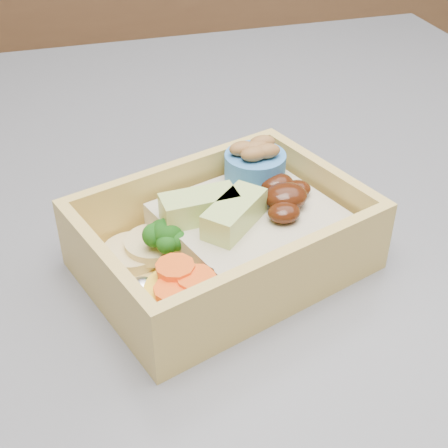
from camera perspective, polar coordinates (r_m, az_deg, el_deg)
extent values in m
cube|color=brown|center=(1.93, -16.48, 10.37)|extent=(3.20, 0.60, 0.90)
cube|color=#3B3B40|center=(0.57, -17.67, -1.17)|extent=(1.24, 0.84, 0.04)
cube|color=#D9B459|center=(0.48, 0.00, -3.38)|extent=(0.24, 0.20, 0.01)
cube|color=#D9B459|center=(0.51, -4.39, 3.16)|extent=(0.20, 0.07, 0.05)
cube|color=#D9B459|center=(0.42, 5.35, -5.09)|extent=(0.20, 0.07, 0.05)
cube|color=#D9B459|center=(0.52, 8.89, 3.06)|extent=(0.05, 0.12, 0.05)
cube|color=#D9B459|center=(0.43, -10.76, -4.92)|extent=(0.05, 0.12, 0.05)
cube|color=tan|center=(0.48, 2.43, -0.44)|extent=(0.15, 0.15, 0.03)
ellipsoid|color=#351407|center=(0.48, 5.66, 2.53)|extent=(0.04, 0.04, 0.02)
ellipsoid|color=#351407|center=(0.49, 4.86, 3.69)|extent=(0.03, 0.03, 0.01)
ellipsoid|color=#351407|center=(0.46, 5.52, 1.04)|extent=(0.03, 0.03, 0.01)
ellipsoid|color=#351407|center=(0.49, 6.67, 3.19)|extent=(0.03, 0.03, 0.01)
cube|color=#B7D36E|center=(0.45, 0.96, 0.94)|extent=(0.06, 0.06, 0.02)
cube|color=#B7D36E|center=(0.46, -2.27, 1.62)|extent=(0.06, 0.03, 0.02)
cylinder|color=#7EB561|center=(0.47, -5.08, -2.81)|extent=(0.01, 0.01, 0.02)
sphere|color=#185513|center=(0.46, -5.21, -0.81)|extent=(0.02, 0.02, 0.02)
sphere|color=#185513|center=(0.46, -4.52, -0.39)|extent=(0.02, 0.02, 0.02)
sphere|color=#185513|center=(0.46, -6.40, -1.03)|extent=(0.02, 0.02, 0.02)
sphere|color=#185513|center=(0.45, -4.32, -1.50)|extent=(0.02, 0.02, 0.02)
sphere|color=#185513|center=(0.45, -5.25, -1.77)|extent=(0.02, 0.02, 0.02)
sphere|color=#185513|center=(0.46, -5.82, -0.54)|extent=(0.02, 0.02, 0.02)
cylinder|color=yellow|center=(0.43, -3.92, -6.89)|extent=(0.05, 0.05, 0.02)
cylinder|color=#FF5715|center=(0.42, -4.23, -5.27)|extent=(0.03, 0.03, 0.00)
cylinder|color=#FF5715|center=(0.41, -4.62, -6.03)|extent=(0.03, 0.03, 0.00)
cylinder|color=#FF5715|center=(0.41, -2.54, -5.01)|extent=(0.03, 0.03, 0.00)
cylinder|color=#FF5715|center=(0.42, -4.49, -3.96)|extent=(0.03, 0.03, 0.00)
cylinder|color=tan|center=(0.48, -8.39, -2.65)|extent=(0.05, 0.05, 0.01)
cylinder|color=tan|center=(0.48, -6.40, -1.87)|extent=(0.05, 0.05, 0.01)
ellipsoid|color=silver|center=(0.50, -5.27, -0.10)|extent=(0.02, 0.02, 0.02)
ellipsoid|color=silver|center=(0.44, -7.51, -6.17)|extent=(0.02, 0.02, 0.02)
cylinder|color=#397AC3|center=(0.51, 2.85, 5.26)|extent=(0.05, 0.05, 0.02)
ellipsoid|color=brown|center=(0.50, 2.91, 6.95)|extent=(0.02, 0.02, 0.01)
ellipsoid|color=brown|center=(0.51, 3.52, 7.46)|extent=(0.02, 0.02, 0.01)
ellipsoid|color=brown|center=(0.50, 1.68, 6.93)|extent=(0.02, 0.02, 0.01)
ellipsoid|color=brown|center=(0.50, 3.96, 6.67)|extent=(0.02, 0.02, 0.01)
ellipsoid|color=brown|center=(0.49, 2.75, 6.42)|extent=(0.02, 0.02, 0.01)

